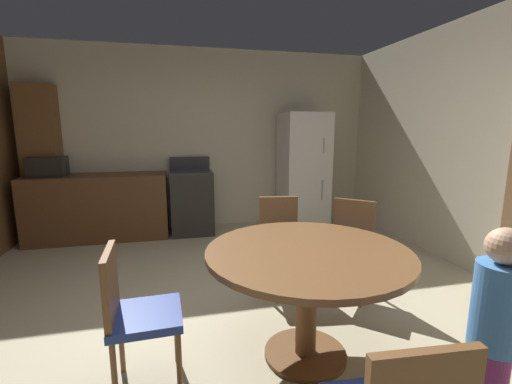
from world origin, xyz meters
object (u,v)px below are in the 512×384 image
oven_range (192,201)px  refrigerator (303,171)px  microwave (48,167)px  chair_west (134,310)px  chair_north (280,236)px  chair_northeast (350,241)px  person_child (494,332)px  dining_table (307,271)px

oven_range → refrigerator: refrigerator is taller
refrigerator → microwave: 3.57m
chair_west → chair_north: size_ratio=1.00×
chair_northeast → chair_west: size_ratio=1.00×
refrigerator → chair_northeast: refrigerator is taller
oven_range → chair_northeast: size_ratio=1.26×
person_child → refrigerator: bearing=-45.6°
refrigerator → person_child: (-0.50, -3.81, -0.30)m
chair_northeast → person_child: person_child is taller
microwave → chair_west: bearing=-66.2°
refrigerator → chair_west: bearing=-125.8°
chair_northeast → chair_west: same height
chair_northeast → person_child: (-0.11, -1.59, 0.08)m
chair_west → chair_northeast: bearing=22.5°
microwave → dining_table: bearing=-51.4°
chair_west → person_child: 1.87m
chair_northeast → chair_north: (-0.59, 0.28, 0.00)m
dining_table → chair_west: chair_west is taller
refrigerator → microwave: bearing=179.2°
chair_northeast → chair_north: bearing=-72.4°
person_child → chair_west: bearing=27.9°
microwave → chair_west: (1.37, -3.10, -0.53)m
oven_range → person_child: 4.05m
oven_range → dining_table: size_ratio=0.83×
dining_table → chair_north: bearing=82.1°
chair_northeast → refrigerator: bearing=-146.9°
microwave → person_child: 4.95m
oven_range → refrigerator: bearing=-1.8°
refrigerator → chair_west: refrigerator is taller
chair_west → oven_range: bearing=79.0°
chair_northeast → chair_north: size_ratio=1.00×
oven_range → person_child: size_ratio=1.01×
person_child → oven_range: bearing=-20.7°
refrigerator → chair_north: (-0.98, -1.95, -0.38)m
microwave → chair_northeast: size_ratio=0.51×
microwave → chair_north: size_ratio=0.51×
refrigerator → person_child: refrigerator is taller
dining_table → person_child: size_ratio=1.22×
person_child → microwave: bearing=0.4°
microwave → person_child: microwave is taller
oven_range → chair_north: oven_range is taller
oven_range → chair_north: size_ratio=1.26×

